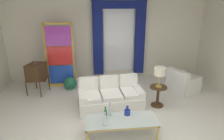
% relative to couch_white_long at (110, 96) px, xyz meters
% --- Properties ---
extents(ground_plane, '(16.00, 16.00, 0.00)m').
position_rel_couch_white_long_xyz_m(ground_plane, '(0.10, -0.77, -0.30)').
color(ground_plane, white).
extents(wall_rear, '(8.00, 0.12, 3.00)m').
position_rel_couch_white_long_xyz_m(wall_rear, '(0.10, 2.29, 1.20)').
color(wall_rear, silver).
rests_on(wall_rear, ground).
extents(curtained_window, '(2.00, 0.17, 2.70)m').
position_rel_couch_white_long_xyz_m(curtained_window, '(0.54, 2.12, 1.44)').
color(curtained_window, white).
rests_on(curtained_window, ground).
extents(couch_white_long, '(1.84, 1.09, 0.86)m').
position_rel_couch_white_long_xyz_m(couch_white_long, '(0.00, 0.00, 0.00)').
color(couch_white_long, white).
rests_on(couch_white_long, ground).
extents(coffee_table, '(1.58, 0.63, 0.41)m').
position_rel_couch_white_long_xyz_m(coffee_table, '(0.12, -1.35, 0.07)').
color(coffee_table, silver).
rests_on(coffee_table, ground).
extents(bottle_blue_decanter, '(0.07, 0.07, 0.33)m').
position_rel_couch_white_long_xyz_m(bottle_blue_decanter, '(-0.25, -1.55, 0.24)').
color(bottle_blue_decanter, silver).
rests_on(bottle_blue_decanter, coffee_table).
extents(bottle_crystal_tall, '(0.14, 0.14, 0.23)m').
position_rel_couch_white_long_xyz_m(bottle_crystal_tall, '(0.29, -1.17, 0.18)').
color(bottle_crystal_tall, navy).
rests_on(bottle_crystal_tall, coffee_table).
extents(bottle_amber_squat, '(0.08, 0.08, 0.33)m').
position_rel_couch_white_long_xyz_m(bottle_amber_squat, '(-0.10, -1.14, 0.24)').
color(bottle_amber_squat, silver).
rests_on(bottle_amber_squat, coffee_table).
extents(bottle_ruby_flask, '(0.07, 0.07, 0.32)m').
position_rel_couch_white_long_xyz_m(bottle_ruby_flask, '(-0.22, -1.30, 0.23)').
color(bottle_ruby_flask, '#196B3D').
rests_on(bottle_ruby_flask, coffee_table).
extents(vintage_tv, '(0.66, 0.71, 1.35)m').
position_rel_couch_white_long_xyz_m(vintage_tv, '(-2.24, 1.09, 0.42)').
color(vintage_tv, '#472D19').
rests_on(vintage_tv, ground).
extents(armchair_white, '(1.09, 1.08, 0.80)m').
position_rel_couch_white_long_xyz_m(armchair_white, '(2.43, 0.68, -0.02)').
color(armchair_white, white).
rests_on(armchair_white, ground).
extents(stained_glass_divider, '(0.95, 0.05, 2.20)m').
position_rel_couch_white_long_xyz_m(stained_glass_divider, '(-1.53, 1.57, 0.75)').
color(stained_glass_divider, gold).
rests_on(stained_glass_divider, ground).
extents(peacock_figurine, '(0.44, 0.60, 0.50)m').
position_rel_couch_white_long_xyz_m(peacock_figurine, '(-1.23, 1.16, -0.08)').
color(peacock_figurine, beige).
rests_on(peacock_figurine, ground).
extents(round_side_table, '(0.48, 0.48, 0.59)m').
position_rel_couch_white_long_xyz_m(round_side_table, '(1.36, -0.13, 0.05)').
color(round_side_table, '#472D19').
rests_on(round_side_table, ground).
extents(table_lamp_brass, '(0.32, 0.32, 0.57)m').
position_rel_couch_white_long_xyz_m(table_lamp_brass, '(1.36, -0.13, 0.72)').
color(table_lamp_brass, '#B29338').
rests_on(table_lamp_brass, round_side_table).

